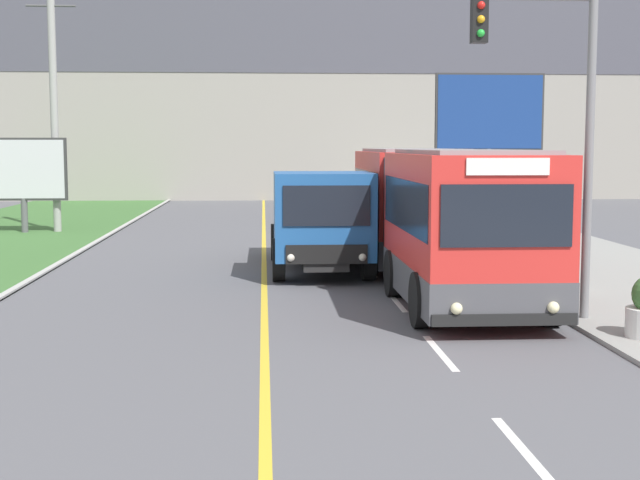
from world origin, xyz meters
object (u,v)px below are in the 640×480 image
at_px(traffic_light_mast, 556,105).
at_px(dump_truck, 320,223).
at_px(billboard_small, 23,171).
at_px(car_distant, 351,206).
at_px(planter_round_second, 551,266).
at_px(billboard_large, 489,116).
at_px(city_bus, 435,217).
at_px(utility_pole_far, 54,104).

bearing_deg(traffic_light_mast, dump_truck, 120.78).
xyz_separation_m(dump_truck, billboard_small, (-10.32, 11.35, 0.99)).
xyz_separation_m(car_distant, traffic_light_mast, (1.57, -21.75, 3.27)).
bearing_deg(traffic_light_mast, planter_round_second, 71.99).
relative_size(dump_truck, planter_round_second, 6.22).
distance_m(billboard_large, planter_round_second, 17.11).
relative_size(city_bus, utility_pole_far, 1.29).
bearing_deg(city_bus, utility_pole_far, 130.69).
bearing_deg(city_bus, dump_truck, 141.83).
distance_m(car_distant, billboard_small, 13.29).
xyz_separation_m(traffic_light_mast, billboard_small, (-14.15, 17.79, -1.66)).
distance_m(traffic_light_mast, billboard_small, 22.79).
bearing_deg(billboard_large, billboard_small, -173.43).
height_order(city_bus, utility_pole_far, utility_pole_far).
height_order(dump_truck, traffic_light_mast, traffic_light_mast).
relative_size(city_bus, billboard_large, 1.99).
bearing_deg(planter_round_second, car_distant, 98.33).
bearing_deg(traffic_light_mast, billboard_small, 128.50).
xyz_separation_m(city_bus, billboard_small, (-12.85, 13.34, 0.69)).
distance_m(dump_truck, traffic_light_mast, 7.95).
bearing_deg(billboard_large, utility_pole_far, -173.89).
relative_size(city_bus, traffic_light_mast, 1.96).
xyz_separation_m(dump_truck, traffic_light_mast, (3.84, -6.44, 2.65)).
bearing_deg(billboard_small, utility_pole_far, 13.28).
xyz_separation_m(traffic_light_mast, planter_round_second, (1.11, 3.42, -3.39)).
bearing_deg(billboard_large, planter_round_second, -99.45).
bearing_deg(planter_round_second, billboard_small, 136.74).
bearing_deg(billboard_small, city_bus, -46.08).
bearing_deg(dump_truck, car_distant, 81.59).
bearing_deg(billboard_large, city_bus, -108.49).
height_order(city_bus, billboard_large, billboard_large).
relative_size(car_distant, billboard_small, 1.22).
distance_m(billboard_large, billboard_small, 18.24).
distance_m(utility_pole_far, traffic_light_mast, 22.27).
bearing_deg(planter_round_second, utility_pole_far, 133.98).
xyz_separation_m(city_bus, dump_truck, (-2.53, 1.99, -0.30)).
height_order(utility_pole_far, traffic_light_mast, utility_pole_far).
relative_size(city_bus, planter_round_second, 11.07).
height_order(car_distant, utility_pole_far, utility_pole_far).
bearing_deg(utility_pole_far, traffic_light_mast, -54.23).
distance_m(utility_pole_far, billboard_small, 2.76).
relative_size(traffic_light_mast, billboard_small, 1.77).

